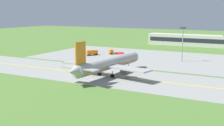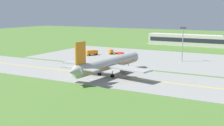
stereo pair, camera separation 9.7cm
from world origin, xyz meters
name	(u,v)px [view 1 (the left image)]	position (x,y,z in m)	size (l,w,h in m)	color
ground_plane	(125,78)	(0.00, 0.00, 0.00)	(500.00, 500.00, 0.00)	#517A33
taxiway_strip	(125,78)	(0.00, 0.00, 0.05)	(240.00, 28.00, 0.10)	gray
apron_pad	(189,61)	(10.00, 42.00, 0.05)	(140.00, 52.00, 0.10)	gray
taxiway_centreline	(125,77)	(0.00, 0.00, 0.11)	(220.00, 0.60, 0.01)	yellow
airplane_lead	(108,64)	(-6.01, -0.11, 4.13)	(32.44, 39.66, 12.70)	#ADADA8
service_truck_baggage	(121,55)	(-19.15, 35.56, 1.53)	(5.53, 5.84, 2.60)	red
service_truck_fuel	(91,52)	(-35.67, 36.22, 1.53)	(4.60, 6.27, 2.60)	orange
service_truck_catering	(113,52)	(-28.48, 44.70, 1.18)	(4.96, 6.57, 2.59)	orange
terminal_building	(203,41)	(3.86, 99.45, 3.47)	(67.19, 8.67, 8.10)	beige
apron_light_mast	(183,40)	(7.76, 39.35, 9.33)	(2.40, 0.50, 14.70)	gray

